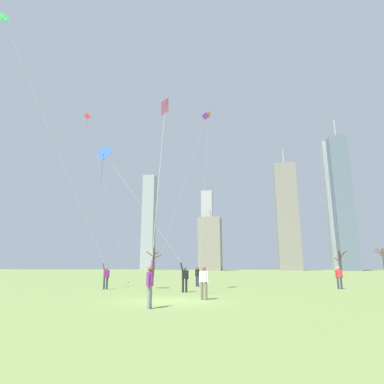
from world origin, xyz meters
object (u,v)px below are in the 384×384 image
object	(u,v)px
kite_flyer_midfield_center_green	(94,245)
kite_flyer_midfield_left_pink	(156,217)
distant_kite_drifting_right_red	(93,141)
distant_kite_low_near_trees_orange	(208,124)
bystander_strolling_midfield	(197,275)
bare_tree_leftmost	(340,262)
bare_tree_left_of_center	(153,261)
bare_tree_right_of_center	(384,262)
kite_flyer_foreground_right_blue	(167,250)
distant_kite_high_overhead_purple	(202,126)
bystander_watching_nearby	(339,276)
bystander_far_off_by_trees	(204,281)

from	to	relation	value
kite_flyer_midfield_center_green	kite_flyer_midfield_left_pink	xyz separation A→B (m)	(6.90, -7.49, 0.76)
kite_flyer_midfield_center_green	kite_flyer_midfield_left_pink	distance (m)	10.21
distant_kite_drifting_right_red	distant_kite_low_near_trees_orange	size ratio (longest dim) A/B	0.73
kite_flyer_midfield_left_pink	bystander_strolling_midfield	world-z (taller)	kite_flyer_midfield_left_pink
bare_tree_leftmost	bare_tree_left_of_center	bearing A→B (deg)	-176.57
bare_tree_left_of_center	bare_tree_right_of_center	xyz separation A→B (m)	(37.14, -2.40, -0.30)
kite_flyer_foreground_right_blue	bare_tree_leftmost	size ratio (longest dim) A/B	2.29
kite_flyer_midfield_center_green	distant_kite_high_overhead_purple	distance (m)	27.31
kite_flyer_midfield_left_pink	bystander_watching_nearby	xyz separation A→B (m)	(10.73, 11.61, -2.99)
distant_kite_drifting_right_red	distant_kite_high_overhead_purple	xyz separation A→B (m)	(9.76, 12.66, 6.67)
bare_tree_right_of_center	bare_tree_leftmost	bearing A→B (deg)	139.93
kite_flyer_midfield_left_pink	distant_kite_high_overhead_purple	distance (m)	32.38
distant_kite_high_overhead_purple	bare_tree_left_of_center	bearing A→B (deg)	127.13
distant_kite_high_overhead_purple	bare_tree_leftmost	size ratio (longest dim) A/B	5.37
bystander_far_off_by_trees	bare_tree_leftmost	distance (m)	45.47
bystander_far_off_by_trees	bare_tree_leftmost	bearing A→B (deg)	67.90
bare_tree_leftmost	distant_kite_low_near_trees_orange	bearing A→B (deg)	-141.32
distant_kite_low_near_trees_orange	bystander_far_off_by_trees	bearing A→B (deg)	-83.62
bystander_far_off_by_trees	bare_tree_right_of_center	bearing A→B (deg)	59.53
kite_flyer_midfield_center_green	kite_flyer_foreground_right_blue	size ratio (longest dim) A/B	1.90
distant_kite_drifting_right_red	distant_kite_high_overhead_purple	bearing A→B (deg)	52.38
kite_flyer_foreground_right_blue	distant_kite_drifting_right_red	world-z (taller)	distant_kite_drifting_right_red
kite_flyer_midfield_left_pink	kite_flyer_foreground_right_blue	bearing A→B (deg)	99.71
bystander_far_off_by_trees	distant_kite_low_near_trees_orange	xyz separation A→B (m)	(-2.92, 26.08, 20.75)
distant_kite_low_near_trees_orange	bare_tree_right_of_center	distance (m)	33.77
distant_kite_drifting_right_red	distant_kite_low_near_trees_orange	xyz separation A→B (m)	(10.52, 13.38, 7.18)
kite_flyer_foreground_right_blue	bare_tree_right_of_center	size ratio (longest dim) A/B	2.25
bare_tree_right_of_center	bystander_far_off_by_trees	bearing A→B (deg)	-120.47
kite_flyer_midfield_center_green	distant_kite_drifting_right_red	world-z (taller)	kite_flyer_midfield_center_green
kite_flyer_foreground_right_blue	kite_flyer_midfield_left_pink	world-z (taller)	kite_flyer_midfield_left_pink
bystander_strolling_midfield	bare_tree_leftmost	bearing A→B (deg)	58.33
kite_flyer_midfield_left_pink	kite_flyer_midfield_center_green	bearing A→B (deg)	132.66
bystander_far_off_by_trees	bare_tree_right_of_center	world-z (taller)	bare_tree_right_of_center
bystander_watching_nearby	bare_tree_left_of_center	world-z (taller)	bare_tree_left_of_center
distant_kite_low_near_trees_orange	bare_tree_right_of_center	bearing A→B (deg)	24.96
kite_flyer_midfield_left_pink	bare_tree_left_of_center	distance (m)	44.13
bystander_watching_nearby	bare_tree_right_of_center	world-z (taller)	bare_tree_right_of_center
bare_tree_right_of_center	kite_flyer_midfield_center_green	bearing A→B (deg)	-133.95
bare_tree_left_of_center	bare_tree_leftmost	bearing A→B (deg)	3.43
bystander_watching_nearby	bare_tree_left_of_center	xyz separation A→B (m)	(-23.65, 30.58, 1.79)
bystander_watching_nearby	bare_tree_right_of_center	size ratio (longest dim) A/B	0.36
distant_kite_drifting_right_red	bare_tree_left_of_center	world-z (taller)	distant_kite_drifting_right_red
kite_flyer_midfield_left_pink	bystander_far_off_by_trees	bearing A→B (deg)	44.94
distant_kite_drifting_right_red	bare_tree_left_of_center	bearing A→B (deg)	93.07
bystander_strolling_midfield	distant_kite_drifting_right_red	bearing A→B (deg)	171.16
bare_tree_left_of_center	bare_tree_right_of_center	distance (m)	37.22
bare_tree_left_of_center	bare_tree_leftmost	distance (m)	32.07
bystander_watching_nearby	bare_tree_left_of_center	bearing A→B (deg)	127.72
bystander_strolling_midfield	bare_tree_left_of_center	bearing A→B (deg)	113.61
kite_flyer_midfield_center_green	bare_tree_leftmost	bearing A→B (deg)	54.63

